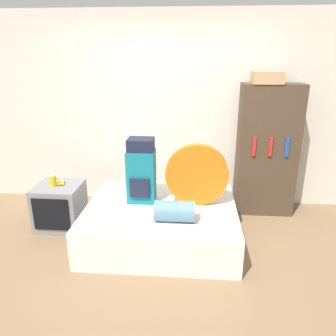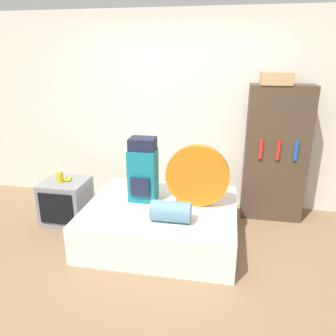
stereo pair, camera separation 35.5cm
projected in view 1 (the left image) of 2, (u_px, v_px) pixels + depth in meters
The scene contains 11 objects.
ground_plane at pixel (154, 264), 3.37m from camera, with size 16.00×16.00×0.00m, color #846647.
wall_back at pixel (167, 112), 4.48m from camera, with size 8.00×0.05×2.60m.
bed at pixel (161, 222), 3.78m from camera, with size 1.68×1.41×0.42m.
backpack at pixel (141, 172), 3.72m from camera, with size 0.31×0.29×0.74m.
tent_bag at pixel (197, 175), 3.64m from camera, with size 0.70×0.10×0.70m.
sleeping_roll at pixel (175, 211), 3.33m from camera, with size 0.41×0.22×0.22m.
television at pixel (60, 206), 4.04m from camera, with size 0.54×0.53×0.54m.
canister at pixel (53, 180), 3.92m from camera, with size 0.08×0.08×0.15m.
banana_bunch at pixel (61, 183), 4.00m from camera, with size 0.13×0.17×0.03m.
bookshelf at pixel (267, 151), 4.25m from camera, with size 0.75×0.37×1.71m.
cardboard_box at pixel (267, 77), 3.93m from camera, with size 0.35×0.32×0.14m.
Camera 1 is at (0.37, -2.83, 2.05)m, focal length 35.00 mm.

